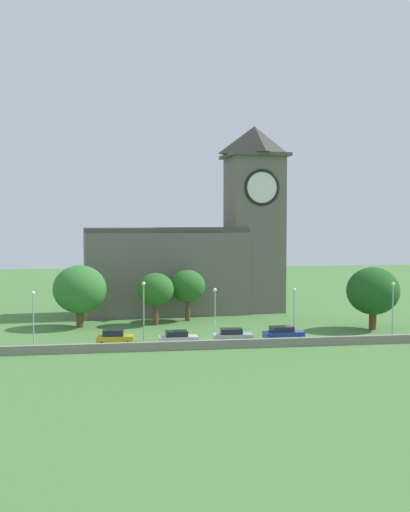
% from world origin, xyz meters
% --- Properties ---
extents(ground_plane, '(200.00, 200.00, 0.00)m').
position_xyz_m(ground_plane, '(0.00, 15.00, 0.00)').
color(ground_plane, '#477538').
extents(church, '(30.75, 11.07, 28.32)m').
position_xyz_m(church, '(1.62, 23.62, 9.52)').
color(church, '#666056').
rests_on(church, ground).
extents(quay_barrier, '(57.53, 0.70, 0.97)m').
position_xyz_m(quay_barrier, '(0.00, -4.30, 0.49)').
color(quay_barrier, gray).
rests_on(quay_barrier, ground).
extents(car_yellow, '(4.23, 2.40, 1.85)m').
position_xyz_m(car_yellow, '(-11.74, -0.99, 0.93)').
color(car_yellow, gold).
rests_on(car_yellow, ground).
extents(car_white, '(4.37, 2.26, 1.66)m').
position_xyz_m(car_white, '(-4.71, -1.75, 0.84)').
color(car_white, silver).
rests_on(car_white, ground).
extents(car_silver, '(4.58, 2.37, 1.67)m').
position_xyz_m(car_silver, '(1.65, -1.27, 0.85)').
color(car_silver, silver).
rests_on(car_silver, ground).
extents(car_blue, '(4.75, 2.52, 1.70)m').
position_xyz_m(car_blue, '(7.75, -0.82, 0.86)').
color(car_blue, '#233D9E').
rests_on(car_blue, ground).
extents(streetlamp_west_end, '(0.44, 0.44, 6.22)m').
position_xyz_m(streetlamp_west_end, '(-20.67, 0.15, 4.22)').
color(streetlamp_west_end, '#9EA0A5').
rests_on(streetlamp_west_end, ground).
extents(streetlamp_west_mid, '(0.44, 0.44, 6.95)m').
position_xyz_m(streetlamp_west_mid, '(-8.33, 1.45, 4.65)').
color(streetlamp_west_mid, '#9EA0A5').
rests_on(streetlamp_west_mid, ground).
extents(streetlamp_central, '(0.44, 0.44, 6.21)m').
position_xyz_m(streetlamp_central, '(-0.15, 0.19, 4.22)').
color(streetlamp_central, '#9EA0A5').
rests_on(streetlamp_central, ground).
extents(streetlamp_east_mid, '(0.44, 0.44, 5.95)m').
position_xyz_m(streetlamp_east_mid, '(9.60, 0.96, 4.07)').
color(streetlamp_east_mid, '#9EA0A5').
rests_on(streetlamp_east_mid, ground).
extents(streetlamp_east_end, '(0.44, 0.44, 6.51)m').
position_xyz_m(streetlamp_east_end, '(22.02, 0.74, 4.39)').
color(streetlamp_east_end, '#9EA0A5').
rests_on(streetlamp_east_end, ground).
extents(tree_churchyard, '(4.86, 4.86, 7.01)m').
position_xyz_m(tree_churchyard, '(-6.04, 12.73, 4.77)').
color(tree_churchyard, brown).
rests_on(tree_churchyard, ground).
extents(tree_riverside_east, '(6.96, 6.96, 8.16)m').
position_xyz_m(tree_riverside_east, '(-15.98, 12.38, 5.00)').
color(tree_riverside_east, brown).
rests_on(tree_riverside_east, ground).
extents(tree_riverside_west, '(6.77, 6.77, 8.04)m').
position_xyz_m(tree_riverside_west, '(21.26, 4.93, 4.96)').
color(tree_riverside_west, brown).
rests_on(tree_riverside_west, ground).
extents(tree_by_tower, '(4.93, 4.93, 7.11)m').
position_xyz_m(tree_by_tower, '(-1.33, 15.74, 4.85)').
color(tree_by_tower, brown).
rests_on(tree_by_tower, ground).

